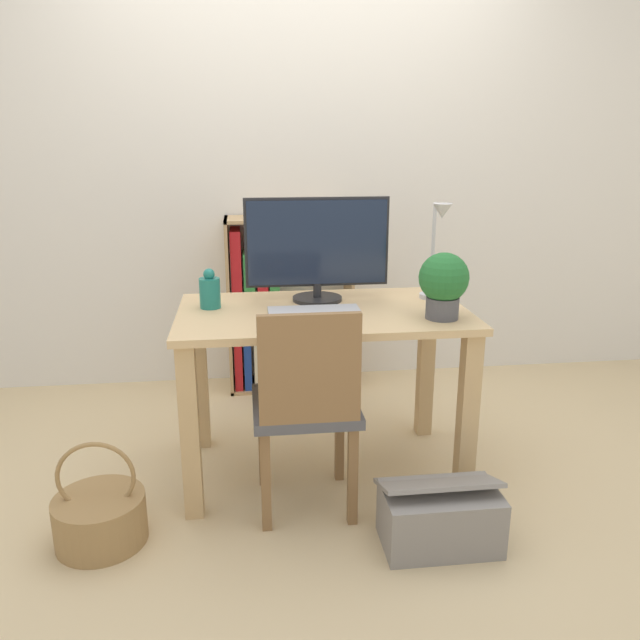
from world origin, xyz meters
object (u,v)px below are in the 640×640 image
(basket, at_px, (100,517))
(storage_box, at_px, (440,516))
(desk_lamp, at_px, (437,242))
(chair, at_px, (306,403))
(monitor, at_px, (317,246))
(keyboard, at_px, (314,311))
(bookshelf, at_px, (267,302))
(vase, at_px, (210,291))
(potted_plant, at_px, (444,283))

(basket, bearing_deg, storage_box, -7.69)
(desk_lamp, relative_size, chair, 0.50)
(monitor, xyz_separation_m, keyboard, (-0.04, -0.20, -0.23))
(bookshelf, bearing_deg, monitor, -77.49)
(vase, relative_size, storage_box, 0.40)
(potted_plant, xyz_separation_m, chair, (-0.55, -0.14, -0.42))
(monitor, height_order, keyboard, monitor)
(vase, relative_size, basket, 0.42)
(desk_lamp, bearing_deg, monitor, 171.32)
(chair, xyz_separation_m, basket, (-0.76, -0.10, -0.36))
(keyboard, distance_m, bookshelf, 1.08)
(vase, relative_size, potted_plant, 0.64)
(desk_lamp, height_order, bookshelf, desk_lamp)
(potted_plant, bearing_deg, vase, 163.41)
(basket, bearing_deg, vase, 51.46)
(desk_lamp, bearing_deg, vase, 179.58)
(bookshelf, relative_size, basket, 2.50)
(bookshelf, bearing_deg, chair, -86.11)
(potted_plant, xyz_separation_m, basket, (-1.31, -0.23, -0.78))
(chair, bearing_deg, storage_box, -22.76)
(monitor, relative_size, storage_box, 1.46)
(potted_plant, bearing_deg, storage_box, -103.83)
(monitor, relative_size, desk_lamp, 1.45)
(vase, bearing_deg, storage_box, -39.54)
(monitor, bearing_deg, storage_box, -64.40)
(basket, bearing_deg, potted_plant, 10.15)
(keyboard, height_order, basket, keyboard)
(monitor, bearing_deg, desk_lamp, -8.68)
(keyboard, xyz_separation_m, storage_box, (0.39, -0.54, -0.63))
(desk_lamp, relative_size, potted_plant, 1.63)
(potted_plant, height_order, storage_box, potted_plant)
(potted_plant, distance_m, basket, 1.54)
(vase, relative_size, desk_lamp, 0.39)
(monitor, distance_m, desk_lamp, 0.51)
(monitor, relative_size, potted_plant, 2.37)
(vase, height_order, bookshelf, bookshelf)
(chair, height_order, basket, chair)
(keyboard, xyz_separation_m, potted_plant, (0.49, -0.14, 0.14))
(monitor, distance_m, potted_plant, 0.57)
(keyboard, height_order, bookshelf, bookshelf)
(chair, bearing_deg, keyboard, 85.28)
(potted_plant, distance_m, storage_box, 0.87)
(desk_lamp, xyz_separation_m, storage_box, (-0.15, -0.66, -0.88))
(keyboard, distance_m, chair, 0.40)
(potted_plant, bearing_deg, keyboard, 163.62)
(desk_lamp, distance_m, potted_plant, 0.29)
(monitor, relative_size, basket, 1.55)
(chair, distance_m, storage_box, 0.63)
(desk_lamp, bearing_deg, basket, -159.90)
(monitor, xyz_separation_m, vase, (-0.46, -0.07, -0.17))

